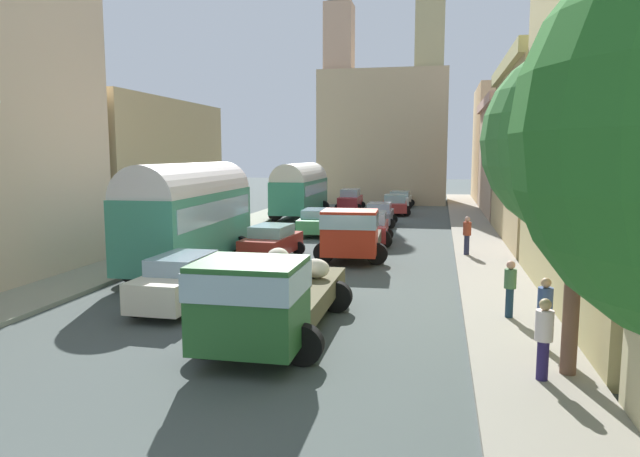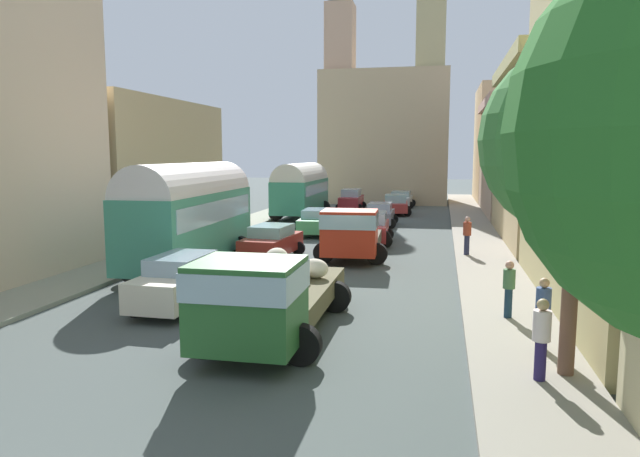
# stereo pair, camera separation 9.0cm
# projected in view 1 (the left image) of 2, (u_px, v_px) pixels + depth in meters

# --- Properties ---
(ground_plane) EXTENTS (154.00, 154.00, 0.00)m
(ground_plane) POSITION_uv_depth(u_px,v_px,m) (339.00, 240.00, 31.02)
(ground_plane) COLOR #47504E
(sidewalk_left) EXTENTS (2.50, 70.00, 0.14)m
(sidewalk_left) POSITION_uv_depth(u_px,v_px,m) (212.00, 234.00, 32.47)
(sidewalk_left) COLOR gray
(sidewalk_left) RESTS_ON ground
(sidewalk_right) EXTENTS (2.50, 70.00, 0.14)m
(sidewalk_right) POSITION_uv_depth(u_px,v_px,m) (478.00, 242.00, 29.55)
(sidewalk_right) COLOR gray
(sidewalk_right) RESTS_ON ground
(building_left_2) EXTENTS (5.63, 12.35, 7.44)m
(building_left_2) POSITION_uv_depth(u_px,v_px,m) (132.00, 169.00, 31.66)
(building_left_2) COLOR tan
(building_left_2) RESTS_ON ground
(building_right_2) EXTENTS (6.29, 12.84, 9.33)m
(building_right_2) POSITION_uv_depth(u_px,v_px,m) (563.00, 151.00, 29.49)
(building_right_2) COLOR tan
(building_right_2) RESTS_ON ground
(building_right_3) EXTENTS (6.47, 13.09, 8.58)m
(building_right_3) POSITION_uv_depth(u_px,v_px,m) (525.00, 157.00, 43.07)
(building_right_3) COLOR tan
(building_right_3) RESTS_ON ground
(building_right_4) EXTENTS (4.75, 10.94, 10.84)m
(building_right_4) POSITION_uv_depth(u_px,v_px,m) (501.00, 145.00, 55.04)
(building_right_4) COLOR tan
(building_right_4) RESTS_ON ground
(distant_church) EXTENTS (11.61, 7.63, 20.51)m
(distant_church) POSITION_uv_depth(u_px,v_px,m) (384.00, 128.00, 54.17)
(distant_church) COLOR tan
(distant_church) RESTS_ON ground
(parked_bus_0) EXTENTS (3.38, 8.53, 4.22)m
(parked_bus_0) POSITION_uv_depth(u_px,v_px,m) (190.00, 211.00, 22.70)
(parked_bus_0) COLOR #3D8F73
(parked_bus_0) RESTS_ON ground
(parked_bus_1) EXTENTS (3.37, 8.46, 3.90)m
(parked_bus_1) POSITION_uv_depth(u_px,v_px,m) (300.00, 188.00, 41.83)
(parked_bus_1) COLOR #378C6E
(parked_bus_1) RESTS_ON ground
(cargo_truck_0) EXTENTS (3.16, 7.27, 2.31)m
(cargo_truck_0) POSITION_uv_depth(u_px,v_px,m) (270.00, 295.00, 13.93)
(cargo_truck_0) COLOR #265D2A
(cargo_truck_0) RESTS_ON ground
(cargo_truck_1) EXTENTS (3.33, 7.25, 2.29)m
(cargo_truck_1) POSITION_uv_depth(u_px,v_px,m) (354.00, 232.00, 25.29)
(cargo_truck_1) COLOR red
(cargo_truck_1) RESTS_ON ground
(car_0) EXTENTS (2.30, 4.16, 1.60)m
(car_0) POSITION_uv_depth(u_px,v_px,m) (372.00, 228.00, 29.66)
(car_0) COLOR #AD2E31
(car_0) RESTS_ON ground
(car_1) EXTENTS (2.25, 3.94, 1.48)m
(car_1) POSITION_uv_depth(u_px,v_px,m) (379.00, 214.00, 36.76)
(car_1) COLOR gray
(car_1) RESTS_ON ground
(car_2) EXTENTS (2.53, 3.79, 1.53)m
(car_2) POSITION_uv_depth(u_px,v_px,m) (395.00, 205.00, 43.56)
(car_2) COLOR #AD312F
(car_2) RESTS_ON ground
(car_3) EXTENTS (2.42, 3.86, 1.41)m
(car_3) POSITION_uv_depth(u_px,v_px,m) (400.00, 199.00, 49.64)
(car_3) COLOR silver
(car_3) RESTS_ON ground
(car_4) EXTENTS (2.25, 4.24, 1.59)m
(car_4) POSITION_uv_depth(u_px,v_px,m) (183.00, 281.00, 17.26)
(car_4) COLOR beige
(car_4) RESTS_ON ground
(car_5) EXTENTS (2.45, 3.95, 1.48)m
(car_5) POSITION_uv_depth(u_px,v_px,m) (272.00, 242.00, 25.29)
(car_5) COLOR #AA3025
(car_5) RESTS_ON ground
(car_6) EXTENTS (2.28, 4.37, 1.45)m
(car_6) POSITION_uv_depth(u_px,v_px,m) (316.00, 221.00, 32.89)
(car_6) COLOR #429658
(car_6) RESTS_ON ground
(car_7) EXTENTS (2.26, 4.25, 1.71)m
(car_7) POSITION_uv_depth(u_px,v_px,m) (350.00, 200.00, 47.38)
(car_7) COLOR #B02B32
(car_7) RESTS_ON ground
(pedestrian_0) EXTENTS (0.35, 0.35, 1.71)m
(pedestrian_0) POSITION_uv_depth(u_px,v_px,m) (510.00, 287.00, 15.67)
(pedestrian_0) COLOR #193247
(pedestrian_0) RESTS_ON ground
(pedestrian_1) EXTENTS (0.36, 0.36, 1.78)m
(pedestrian_1) POSITION_uv_depth(u_px,v_px,m) (544.00, 336.00, 11.31)
(pedestrian_1) COLOR #261D50
(pedestrian_1) RESTS_ON ground
(pedestrian_2) EXTENTS (0.44, 0.44, 1.83)m
(pedestrian_2) POSITION_uv_depth(u_px,v_px,m) (467.00, 234.00, 25.47)
(pedestrian_2) COLOR #262944
(pedestrian_2) RESTS_ON ground
(pedestrian_3) EXTENTS (0.48, 0.48, 1.80)m
(pedestrian_3) POSITION_uv_depth(u_px,v_px,m) (545.00, 311.00, 13.13)
(pedestrian_3) COLOR #485038
(pedestrian_3) RESTS_ON ground
(roadside_tree_1) EXTENTS (3.78, 3.78, 6.72)m
(roadside_tree_1) POSITION_uv_depth(u_px,v_px,m) (581.00, 141.00, 11.15)
(roadside_tree_1) COLOR brown
(roadside_tree_1) RESTS_ON ground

